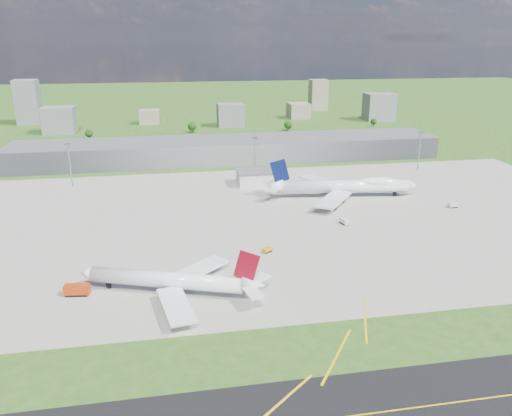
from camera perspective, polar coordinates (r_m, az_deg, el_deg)
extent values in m
plane|color=#2B5019|center=(346.52, -2.76, 4.92)|extent=(1400.00, 1400.00, 0.00)
cube|color=gray|center=(244.39, 2.96, -1.10)|extent=(360.00, 190.00, 0.08)
cube|color=slate|center=(359.32, -3.09, 6.65)|extent=(300.00, 42.00, 15.00)
cube|color=silver|center=(299.19, 0.39, 3.48)|extent=(26.00, 16.00, 8.00)
cylinder|color=gray|center=(312.19, -20.48, 4.54)|extent=(0.70, 0.70, 25.00)
cube|color=gray|center=(309.54, -20.75, 6.84)|extent=(3.50, 2.00, 1.20)
cylinder|color=gray|center=(311.40, -0.11, 5.71)|extent=(0.70, 0.70, 25.00)
cube|color=gray|center=(308.74, -0.11, 8.02)|extent=(3.50, 2.00, 1.20)
cylinder|color=gray|center=(347.40, 18.17, 6.15)|extent=(0.70, 0.70, 25.00)
cube|color=gray|center=(345.01, 18.38, 8.23)|extent=(3.50, 2.00, 1.20)
cylinder|color=white|center=(174.77, -10.26, -8.08)|extent=(52.29, 23.18, 5.54)
cone|color=white|center=(186.08, -18.80, -7.10)|extent=(6.21, 6.77, 5.54)
cone|color=white|center=(167.25, -0.27, -8.76)|extent=(8.81, 7.69, 5.54)
cube|color=#A00908|center=(176.14, -10.80, -8.52)|extent=(42.12, 16.86, 1.20)
cube|color=white|center=(162.26, -9.12, -10.92)|extent=(12.50, 25.10, 0.83)
cube|color=white|center=(184.43, -6.56, -6.96)|extent=(23.66, 21.88, 0.83)
cube|color=maroon|center=(164.64, -1.07, -6.65)|extent=(8.82, 3.52, 11.15)
cylinder|color=#38383D|center=(166.63, -9.46, -10.78)|extent=(5.77, 4.49, 2.95)
cylinder|color=#38383D|center=(182.83, -7.52, -7.86)|extent=(5.77, 4.49, 2.95)
cube|color=black|center=(171.45, -8.88, -10.04)|extent=(1.76, 1.54, 2.31)
cube|color=black|center=(178.38, -8.05, -8.78)|extent=(1.76, 1.54, 2.31)
cube|color=black|center=(184.35, -16.49, -8.47)|extent=(1.76, 1.54, 2.31)
cylinder|color=white|center=(278.40, 10.17, 2.46)|extent=(69.56, 15.93, 6.92)
cone|color=white|center=(288.92, 17.44, 2.48)|extent=(6.44, 7.60, 6.92)
cone|color=white|center=(272.25, 2.12, 2.57)|extent=(9.77, 8.04, 6.92)
cube|color=navy|center=(279.50, 10.60, 2.04)|extent=(56.67, 10.25, 1.45)
ellipsoid|color=white|center=(282.33, 13.77, 2.88)|extent=(22.88, 9.77, 6.23)
cube|color=white|center=(292.94, 7.53, 3.01)|extent=(21.20, 32.64, 1.01)
cube|color=white|center=(261.06, 8.79, 0.97)|extent=(26.95, 30.84, 1.01)
cube|color=#08123F|center=(270.32, 2.74, 4.23)|extent=(11.10, 2.01, 13.50)
cylinder|color=#38383D|center=(287.79, 8.58, 2.23)|extent=(6.56, 4.35, 3.57)
cylinder|color=#38383D|center=(297.18, 6.95, 2.84)|extent=(6.56, 4.35, 3.57)
cylinder|color=#38383D|center=(268.98, 9.37, 1.00)|extent=(6.56, 4.35, 3.57)
cylinder|color=#38383D|center=(257.32, 8.46, 0.22)|extent=(6.56, 4.35, 3.57)
cube|color=black|center=(283.07, 8.58, 1.82)|extent=(1.95, 1.56, 2.79)
cube|color=black|center=(273.67, 8.97, 1.20)|extent=(1.95, 1.56, 2.79)
cube|color=black|center=(287.14, 15.57, 1.57)|extent=(1.95, 1.56, 2.79)
cube|color=#AD2E0C|center=(182.58, -19.78, -8.76)|extent=(8.89, 4.28, 3.42)
cube|color=black|center=(183.35, -19.72, -9.24)|extent=(7.64, 4.27, 0.70)
cube|color=orange|center=(204.98, 1.31, -4.76)|extent=(4.60, 4.06, 1.60)
cube|color=black|center=(205.30, 1.31, -4.97)|extent=(4.15, 3.84, 0.70)
cube|color=silver|center=(238.71, 10.04, -1.48)|extent=(3.45, 5.45, 2.22)
cube|color=black|center=(239.10, 10.03, -1.73)|extent=(3.36, 4.74, 0.70)
cube|color=silver|center=(277.40, 21.63, 0.34)|extent=(5.22, 2.65, 2.27)
cube|color=black|center=(277.73, 21.60, 0.12)|extent=(4.47, 2.73, 0.70)
cube|color=slate|center=(498.42, -21.57, 9.34)|extent=(28.00, 22.00, 24.00)
cube|color=gray|center=(529.43, -12.08, 10.16)|extent=(20.00, 18.00, 14.00)
cube|color=slate|center=(502.82, -2.91, 10.57)|extent=(26.00, 20.00, 22.00)
cube|color=gray|center=(557.49, 4.89, 11.03)|extent=(22.00, 24.00, 16.00)
cube|color=slate|center=(555.03, 13.88, 11.15)|extent=(30.00, 22.00, 28.00)
cube|color=slate|center=(564.01, -24.63, 10.95)|extent=(22.00, 20.00, 44.00)
cube|color=gray|center=(624.54, 7.12, 12.72)|extent=(20.00, 18.00, 36.00)
cylinder|color=#382314|center=(460.94, -18.52, 7.67)|extent=(0.70, 0.70, 3.00)
sphere|color=black|center=(460.36, -18.57, 8.08)|extent=(6.75, 6.75, 6.75)
cylinder|color=#382314|center=(471.28, -7.30, 8.75)|extent=(0.70, 0.70, 3.60)
sphere|color=black|center=(470.59, -7.32, 9.23)|extent=(8.10, 8.10, 8.10)
cylinder|color=#382314|center=(479.28, 3.67, 9.02)|extent=(0.70, 0.70, 3.40)
sphere|color=black|center=(478.64, 3.68, 9.47)|extent=(7.65, 7.65, 7.65)
cylinder|color=#382314|center=(517.13, 13.27, 9.25)|extent=(0.70, 0.70, 2.80)
sphere|color=black|center=(516.64, 13.30, 9.59)|extent=(6.30, 6.30, 6.30)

